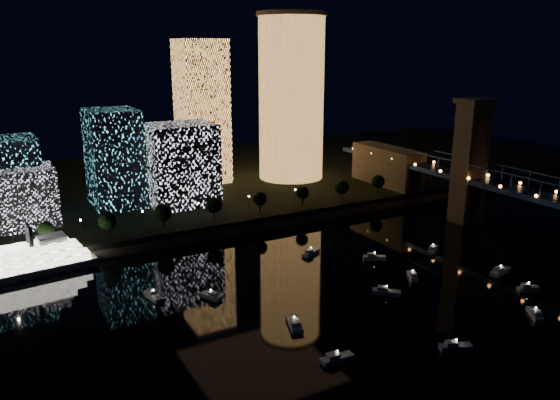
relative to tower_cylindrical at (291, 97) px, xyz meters
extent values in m
plane|color=black|center=(-31.82, -135.43, -45.35)|extent=(520.00, 520.00, 0.00)
cube|color=black|center=(-31.82, 24.57, -42.85)|extent=(420.00, 160.00, 5.00)
cube|color=#6B5E4C|center=(-31.82, -53.43, -43.85)|extent=(420.00, 6.00, 3.00)
cylinder|color=#FAA650|center=(0.00, 0.00, -1.13)|extent=(32.00, 32.00, 78.44)
cylinder|color=#6B5E4C|center=(0.00, 0.00, 39.10)|extent=(34.00, 34.00, 2.00)
cube|color=#FAA650|center=(-41.75, 13.69, -6.35)|extent=(21.37, 21.37, 67.99)
cube|color=white|center=(-65.13, -20.26, -23.44)|extent=(27.48, 23.25, 33.82)
cube|color=#5ADBF6|center=(-89.47, -8.51, -20.39)|extent=(19.96, 25.94, 39.91)
cube|color=white|center=(-125.49, -20.72, -29.45)|extent=(21.79, 19.81, 21.79)
cube|color=#5ADBF6|center=(-129.37, -8.00, -24.75)|extent=(22.28, 24.50, 31.19)
cube|color=#6B5E4C|center=(33.18, -85.43, -21.35)|extent=(11.00, 9.00, 48.00)
cube|color=#6B5E4C|center=(33.18, -85.43, 3.65)|extent=(13.00, 11.00, 2.00)
cube|color=#6B5E4C|center=(33.18, -35.43, -33.85)|extent=(12.00, 40.00, 23.00)
cube|color=navy|center=(28.18, -123.43, -23.85)|extent=(0.50, 0.50, 7.00)
cube|color=navy|center=(28.18, -99.43, -23.85)|extent=(0.50, 0.50, 7.00)
cube|color=navy|center=(28.18, -75.43, -23.85)|extent=(0.50, 0.50, 7.00)
sphere|color=orange|center=(27.68, -90.43, -25.55)|extent=(1.20, 1.20, 1.20)
sphere|color=orange|center=(27.68, -45.43, -25.55)|extent=(1.20, 1.20, 1.20)
cube|color=silver|center=(-133.82, -58.18, -44.09)|extent=(51.11, 16.99, 2.51)
cube|color=white|center=(-133.82, -58.18, -41.69)|extent=(46.84, 15.49, 2.30)
cube|color=white|center=(-133.82, -58.18, -39.39)|extent=(42.57, 13.98, 2.30)
cube|color=white|center=(-133.82, -58.18, -37.09)|extent=(36.23, 12.25, 2.30)
cube|color=silver|center=(-121.36, -56.79, -35.11)|extent=(9.00, 7.16, 1.88)
cylinder|color=black|center=(-127.36, -59.56, -32.81)|extent=(1.46, 1.46, 6.27)
cylinder|color=black|center=(-127.83, -55.41, -32.81)|extent=(1.46, 1.46, 6.27)
cube|color=silver|center=(-72.77, -127.38, -44.75)|extent=(5.57, 9.43, 1.20)
cube|color=silver|center=(-73.19, -128.66, -43.65)|extent=(3.21, 3.72, 1.00)
sphere|color=white|center=(-72.77, -127.38, -42.75)|extent=(0.36, 0.36, 0.36)
cube|color=silver|center=(1.54, -129.65, -44.75)|extent=(9.04, 4.56, 1.20)
cube|color=silver|center=(0.27, -129.93, -43.65)|extent=(3.44, 2.84, 1.00)
sphere|color=white|center=(1.54, -129.65, -42.75)|extent=(0.36, 0.36, 0.36)
cube|color=silver|center=(-14.26, -153.98, -44.75)|extent=(6.20, 7.54, 1.20)
cube|color=silver|center=(-14.89, -154.91, -43.65)|extent=(3.09, 3.26, 1.00)
sphere|color=white|center=(-14.26, -153.98, -42.75)|extent=(0.36, 0.36, 0.36)
cube|color=silver|center=(-25.93, -101.07, -44.75)|extent=(7.65, 5.81, 1.20)
cube|color=silver|center=(-26.90, -100.51, -43.65)|extent=(3.23, 2.99, 1.00)
sphere|color=white|center=(-25.93, -101.07, -42.75)|extent=(0.36, 0.36, 0.36)
cube|color=silver|center=(-45.14, -155.66, -44.75)|extent=(7.98, 5.16, 1.20)
cube|color=silver|center=(-46.19, -155.22, -43.65)|extent=(3.22, 2.85, 1.00)
sphere|color=white|center=(-45.14, -155.66, -42.75)|extent=(0.36, 0.36, 0.36)
cube|color=silver|center=(-72.46, -146.22, -44.75)|extent=(7.96, 2.89, 1.20)
cube|color=silver|center=(-73.63, -146.16, -43.65)|extent=(2.84, 2.17, 1.00)
sphere|color=white|center=(-72.46, -146.22, -42.75)|extent=(0.36, 0.36, 0.36)
cube|color=silver|center=(-42.24, -86.75, -44.75)|extent=(7.87, 5.26, 1.20)
cube|color=silver|center=(-43.28, -87.21, -43.65)|extent=(3.21, 2.86, 1.00)
sphere|color=white|center=(-42.24, -86.75, -42.75)|extent=(0.36, 0.36, 0.36)
cube|color=silver|center=(-25.44, -119.13, -44.75)|extent=(5.23, 6.89, 1.20)
cube|color=silver|center=(-25.94, -120.00, -43.65)|extent=(2.69, 2.91, 1.00)
sphere|color=white|center=(-25.44, -119.13, -42.75)|extent=(0.36, 0.36, 0.36)
cube|color=silver|center=(-1.82, -142.38, -44.75)|extent=(6.81, 3.96, 1.20)
cube|color=silver|center=(-2.75, -142.08, -43.65)|extent=(2.68, 2.30, 1.00)
sphere|color=white|center=(-1.82, -142.38, -42.75)|extent=(0.36, 0.36, 0.36)
cube|color=silver|center=(-39.87, -124.12, -44.75)|extent=(7.82, 7.30, 1.20)
cube|color=silver|center=(-40.78, -123.32, -43.65)|extent=(3.53, 3.46, 1.00)
sphere|color=white|center=(-39.87, -124.12, -42.75)|extent=(0.36, 0.36, 0.36)
cube|color=silver|center=(-85.44, -102.06, -44.75)|extent=(4.96, 6.97, 1.20)
cube|color=silver|center=(-84.98, -102.96, -43.65)|extent=(2.62, 2.89, 1.00)
sphere|color=white|center=(-85.44, -102.06, -42.75)|extent=(0.36, 0.36, 0.36)
cube|color=silver|center=(-3.22, -104.93, -44.75)|extent=(7.96, 6.73, 1.20)
cube|color=silver|center=(-4.19, -105.63, -43.65)|extent=(3.48, 3.31, 1.00)
sphere|color=white|center=(-3.22, -104.93, -42.75)|extent=(0.36, 0.36, 0.36)
cube|color=silver|center=(-99.65, -94.15, -44.75)|extent=(3.89, 8.17, 1.20)
cube|color=silver|center=(-99.86, -92.99, -43.65)|extent=(2.50, 3.07, 1.00)
sphere|color=white|center=(-99.65, -94.15, -42.75)|extent=(0.36, 0.36, 0.36)
cylinder|color=black|center=(-121.82, -47.43, -38.35)|extent=(0.70, 0.70, 4.00)
sphere|color=black|center=(-121.82, -47.43, -34.85)|extent=(5.40, 5.40, 5.40)
cylinder|color=black|center=(-101.82, -47.43, -38.35)|extent=(0.70, 0.70, 4.00)
sphere|color=black|center=(-101.82, -47.43, -34.85)|extent=(6.64, 6.64, 6.64)
cylinder|color=black|center=(-81.82, -47.43, -38.35)|extent=(0.70, 0.70, 4.00)
sphere|color=black|center=(-81.82, -47.43, -34.85)|extent=(6.66, 6.66, 6.66)
cylinder|color=black|center=(-61.82, -47.43, -38.35)|extent=(0.70, 0.70, 4.00)
sphere|color=black|center=(-61.82, -47.43, -34.85)|extent=(6.21, 6.21, 6.21)
cylinder|color=black|center=(-41.82, -47.43, -38.35)|extent=(0.70, 0.70, 4.00)
sphere|color=black|center=(-41.82, -47.43, -34.85)|extent=(5.86, 5.86, 5.86)
cylinder|color=black|center=(-21.82, -47.43, -38.35)|extent=(0.70, 0.70, 4.00)
sphere|color=black|center=(-21.82, -47.43, -34.85)|extent=(5.50, 5.50, 5.50)
cylinder|color=black|center=(-1.82, -47.43, -38.35)|extent=(0.70, 0.70, 4.00)
sphere|color=black|center=(-1.82, -47.43, -34.85)|extent=(6.50, 6.50, 6.50)
cylinder|color=black|center=(18.18, -47.43, -38.35)|extent=(0.70, 0.70, 4.00)
sphere|color=black|center=(18.18, -47.43, -34.85)|extent=(6.00, 6.00, 6.00)
cylinder|color=black|center=(-131.82, -41.43, -37.85)|extent=(0.24, 0.24, 5.00)
sphere|color=#FFCC7F|center=(-131.82, -41.43, -35.05)|extent=(0.70, 0.70, 0.70)
cylinder|color=black|center=(-109.82, -41.43, -37.85)|extent=(0.24, 0.24, 5.00)
sphere|color=#FFCC7F|center=(-109.82, -41.43, -35.05)|extent=(0.70, 0.70, 0.70)
cylinder|color=black|center=(-87.82, -41.43, -37.85)|extent=(0.24, 0.24, 5.00)
sphere|color=#FFCC7F|center=(-87.82, -41.43, -35.05)|extent=(0.70, 0.70, 0.70)
cylinder|color=black|center=(-65.82, -41.43, -37.85)|extent=(0.24, 0.24, 5.00)
sphere|color=#FFCC7F|center=(-65.82, -41.43, -35.05)|extent=(0.70, 0.70, 0.70)
cylinder|color=black|center=(-43.82, -41.43, -37.85)|extent=(0.24, 0.24, 5.00)
sphere|color=#FFCC7F|center=(-43.82, -41.43, -35.05)|extent=(0.70, 0.70, 0.70)
cylinder|color=black|center=(-21.82, -41.43, -37.85)|extent=(0.24, 0.24, 5.00)
sphere|color=#FFCC7F|center=(-21.82, -41.43, -35.05)|extent=(0.70, 0.70, 0.70)
cylinder|color=black|center=(0.18, -41.43, -37.85)|extent=(0.24, 0.24, 5.00)
sphere|color=#FFCC7F|center=(0.18, -41.43, -35.05)|extent=(0.70, 0.70, 0.70)
camera|label=1|loc=(-137.07, -235.82, 23.31)|focal=35.00mm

